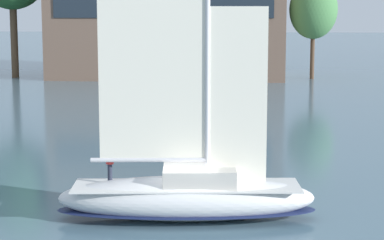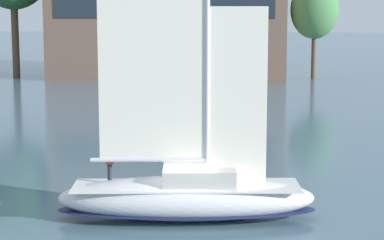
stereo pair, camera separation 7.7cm
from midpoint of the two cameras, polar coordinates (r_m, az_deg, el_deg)
The scene contains 4 objects.
ground_plane at distance 32.39m, azimuth -0.36°, elevation -7.56°, with size 400.00×400.00×0.00m, color slate.
waterfront_building at distance 93.95m, azimuth -1.62°, elevation 8.40°, with size 29.49×15.93×16.42m.
tree_shore_left at distance 91.39m, azimuth 9.34°, elevation 8.29°, with size 5.75×5.75×11.84m.
sailboat_main at distance 32.07m, azimuth -0.33°, elevation -5.53°, with size 11.31×4.06×15.23m.
Camera 2 is at (2.76, -30.92, 9.24)m, focal length 70.00 mm.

